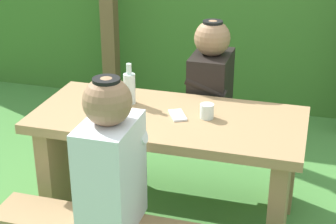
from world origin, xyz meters
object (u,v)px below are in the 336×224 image
at_px(picnic_table, 168,158).
at_px(drinking_glass, 207,111).
at_px(bench_far, 191,149).
at_px(bottle_left, 129,87).
at_px(cell_phone, 178,115).
at_px(person_black_coat, 211,84).
at_px(person_white_shirt, 111,161).

bearing_deg(picnic_table, drinking_glass, 7.23).
bearing_deg(drinking_glass, bench_far, 111.71).
distance_m(bench_far, bottle_left, 0.73).
bearing_deg(bottle_left, cell_phone, -17.93).
height_order(person_black_coat, cell_phone, person_black_coat).
relative_size(person_white_shirt, cell_phone, 5.14).
bearing_deg(picnic_table, cell_phone, 6.73).
bearing_deg(bottle_left, picnic_table, -22.41).
relative_size(drinking_glass, cell_phone, 0.54).
xyz_separation_m(bench_far, cell_phone, (0.05, -0.52, 0.46)).
xyz_separation_m(person_white_shirt, bottle_left, (-0.13, 0.62, 0.10)).
bearing_deg(bottle_left, bench_far, 59.94).
distance_m(drinking_glass, cell_phone, 0.15).
height_order(bench_far, drinking_glass, drinking_glass).
bearing_deg(bench_far, person_black_coat, -1.67).
distance_m(picnic_table, person_black_coat, 0.58).
relative_size(picnic_table, bench_far, 1.00).
bearing_deg(picnic_table, person_white_shirt, -102.02).
height_order(person_white_shirt, person_black_coat, same).
height_order(bench_far, person_black_coat, person_black_coat).
relative_size(bench_far, bottle_left, 6.23).
xyz_separation_m(drinking_glass, bottle_left, (-0.44, 0.08, 0.05)).
bearing_deg(person_white_shirt, cell_phone, 73.08).
bearing_deg(drinking_glass, cell_phone, -172.61).
distance_m(person_black_coat, bottle_left, 0.56).
distance_m(bench_far, cell_phone, 0.70).
relative_size(bench_far, person_white_shirt, 1.95).
bearing_deg(bottle_left, drinking_glass, -9.70).
bearing_deg(drinking_glass, person_black_coat, 99.67).
distance_m(person_white_shirt, person_black_coat, 1.06).
relative_size(person_white_shirt, bottle_left, 3.20).
bearing_deg(cell_phone, person_black_coat, 54.33).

